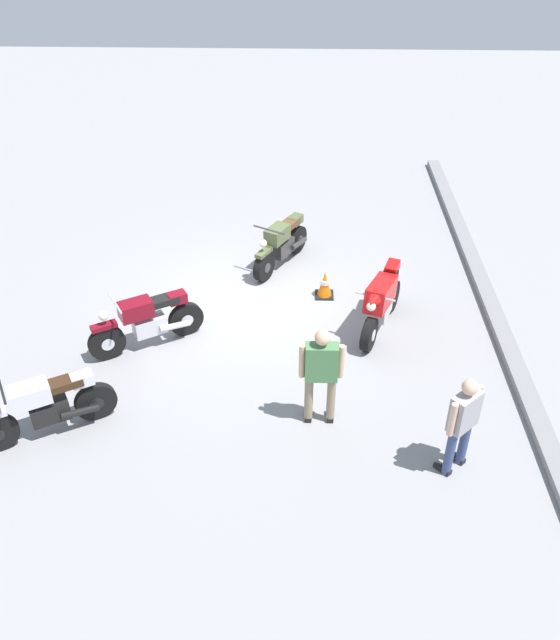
{
  "coord_description": "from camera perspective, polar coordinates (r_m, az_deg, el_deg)",
  "views": [
    {
      "loc": [
        10.65,
        0.9,
        7.21
      ],
      "look_at": [
        1.59,
        0.62,
        0.75
      ],
      "focal_mm": 37.35,
      "sensor_mm": 36.0,
      "label": 1
    }
  ],
  "objects": [
    {
      "name": "ground_plane",
      "position": [
        12.89,
        -2.54,
        1.43
      ],
      "size": [
        40.0,
        40.0,
        0.0
      ],
      "primitive_type": "plane",
      "color": "gray"
    },
    {
      "name": "curb_edge",
      "position": [
        13.34,
        17.57,
        1.3
      ],
      "size": [
        14.0,
        0.3,
        0.15
      ],
      "primitive_type": "cube",
      "color": "gray",
      "rests_on": "ground"
    },
    {
      "name": "motorcycle_maroon_cruiser",
      "position": [
        11.73,
        -11.34,
        -0.1
      ],
      "size": [
        1.17,
        1.86,
        1.09
      ],
      "rotation": [
        0.0,
        0.0,
        5.25
      ],
      "color": "black",
      "rests_on": "ground"
    },
    {
      "name": "motorcycle_silver_cruiser",
      "position": [
        10.41,
        -19.45,
        -7.02
      ],
      "size": [
        1.13,
        1.88,
        1.09
      ],
      "rotation": [
        0.0,
        0.0,
        5.22
      ],
      "color": "black",
      "rests_on": "ground"
    },
    {
      "name": "motorcycle_red_sportbike",
      "position": [
        12.02,
        8.66,
        1.64
      ],
      "size": [
        1.88,
        0.97,
        1.14
      ],
      "rotation": [
        0.0,
        0.0,
        5.91
      ],
      "color": "black",
      "rests_on": "ground"
    },
    {
      "name": "motorcycle_olive_vintage",
      "position": [
        13.88,
        0.13,
        6.49
      ],
      "size": [
        1.78,
        1.1,
        1.07
      ],
      "rotation": [
        0.0,
        0.0,
        5.78
      ],
      "color": "black",
      "rests_on": "ground"
    },
    {
      "name": "person_in_gray_shirt",
      "position": [
        9.38,
        15.37,
        -8.31
      ],
      "size": [
        0.53,
        0.55,
        1.62
      ],
      "rotation": [
        0.0,
        0.0,
        3.88
      ],
      "color": "#384772",
      "rests_on": "ground"
    },
    {
      "name": "person_in_green_shirt",
      "position": [
        9.73,
        3.54,
        -4.4
      ],
      "size": [
        0.31,
        0.66,
        1.71
      ],
      "rotation": [
        0.0,
        0.0,
        3.15
      ],
      "color": "gray",
      "rests_on": "ground"
    },
    {
      "name": "traffic_cone",
      "position": [
        13.0,
        3.86,
        3.06
      ],
      "size": [
        0.36,
        0.36,
        0.53
      ],
      "color": "black",
      "rests_on": "ground"
    }
  ]
}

